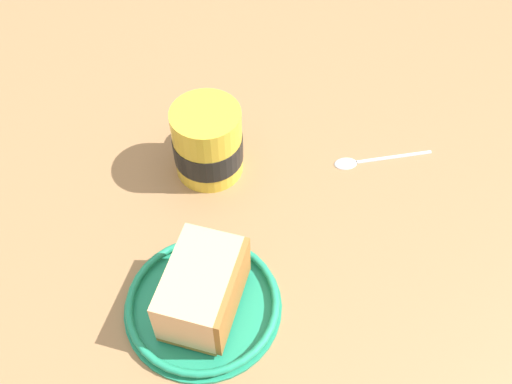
{
  "coord_description": "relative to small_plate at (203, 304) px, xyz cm",
  "views": [
    {
      "loc": [
        -5.79,
        -31.01,
        56.1
      ],
      "look_at": [
        2.12,
        9.74,
        3.0
      ],
      "focal_mm": 40.58,
      "sensor_mm": 36.0,
      "label": 1
    }
  ],
  "objects": [
    {
      "name": "cake_slice",
      "position": [
        0.25,
        -0.12,
        3.33
      ],
      "size": [
        10.83,
        12.31,
        6.65
      ],
      "color": "#9E662D",
      "rests_on": "small_plate"
    },
    {
      "name": "tea_mug",
      "position": [
        3.51,
        19.36,
        3.87
      ],
      "size": [
        8.58,
        10.91,
        9.61
      ],
      "color": "gold",
      "rests_on": "ground_plane"
    },
    {
      "name": "small_plate",
      "position": [
        0.0,
        0.0,
        0.0
      ],
      "size": [
        16.75,
        16.75,
        1.56
      ],
      "color": "#1E8C66",
      "rests_on": "ground_plane"
    },
    {
      "name": "ground_plane",
      "position": [
        5.91,
        2.2,
        -2.3
      ],
      "size": [
        137.91,
        137.91,
        3.08
      ],
      "primitive_type": "cube",
      "color": "#936D47"
    },
    {
      "name": "teaspoon",
      "position": [
        22.83,
        16.51,
        -0.42
      ],
      "size": [
        13.01,
        2.04,
        0.8
      ],
      "color": "silver",
      "rests_on": "ground_plane"
    }
  ]
}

